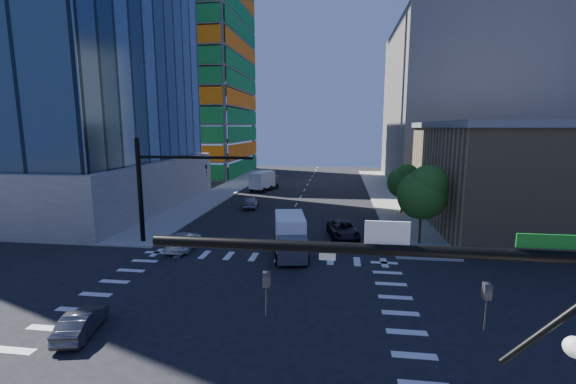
# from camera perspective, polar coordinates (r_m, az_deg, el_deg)

# --- Properties ---
(ground) EXTENTS (160.00, 160.00, 0.00)m
(ground) POSITION_cam_1_polar(r_m,az_deg,el_deg) (22.38, -7.81, -17.14)
(ground) COLOR black
(ground) RESTS_ON ground
(road_markings) EXTENTS (20.00, 20.00, 0.01)m
(road_markings) POSITION_cam_1_polar(r_m,az_deg,el_deg) (22.38, -7.81, -17.13)
(road_markings) COLOR silver
(road_markings) RESTS_ON ground
(sidewalk_ne) EXTENTS (5.00, 60.00, 0.15)m
(sidewalk_ne) POSITION_cam_1_polar(r_m,az_deg,el_deg) (60.48, 14.15, -0.21)
(sidewalk_ne) COLOR gray
(sidewalk_ne) RESTS_ON ground
(sidewalk_nw) EXTENTS (5.00, 60.00, 0.15)m
(sidewalk_nw) POSITION_cam_1_polar(r_m,az_deg,el_deg) (62.71, -9.17, 0.30)
(sidewalk_nw) COLOR gray
(sidewalk_nw) RESTS_ON ground
(construction_building) EXTENTS (25.16, 34.50, 70.60)m
(construction_building) POSITION_cam_1_polar(r_m,az_deg,el_deg) (88.80, -15.07, 18.69)
(construction_building) COLOR gray
(construction_building) RESTS_ON ground
(commercial_building) EXTENTS (20.50, 22.50, 10.60)m
(commercial_building) POSITION_cam_1_polar(r_m,az_deg,el_deg) (45.86, 32.75, 2.14)
(commercial_building) COLOR #947F55
(commercial_building) RESTS_ON ground
(bg_building_ne) EXTENTS (24.00, 30.00, 28.00)m
(bg_building_ne) POSITION_cam_1_polar(r_m,az_deg,el_deg) (77.40, 24.26, 11.67)
(bg_building_ne) COLOR slate
(bg_building_ne) RESTS_ON ground
(signal_mast_nw) EXTENTS (10.20, 0.40, 9.00)m
(signal_mast_nw) POSITION_cam_1_polar(r_m,az_deg,el_deg) (34.73, -18.98, 1.54)
(signal_mast_nw) COLOR black
(signal_mast_nw) RESTS_ON sidewalk_nw
(tree_south) EXTENTS (4.16, 4.16, 6.82)m
(tree_south) POSITION_cam_1_polar(r_m,az_deg,el_deg) (34.32, 19.50, 0.06)
(tree_south) COLOR #382316
(tree_south) RESTS_ON sidewalk_ne
(tree_north) EXTENTS (3.54, 3.52, 5.78)m
(tree_north) POSITION_cam_1_polar(r_m,az_deg,el_deg) (46.15, 16.81, 1.62)
(tree_north) COLOR #382316
(tree_north) RESTS_ON sidewalk_ne
(car_nb_far) EXTENTS (3.33, 5.68, 1.48)m
(car_nb_far) POSITION_cam_1_polar(r_m,az_deg,el_deg) (35.85, 8.14, -5.55)
(car_nb_far) COLOR black
(car_nb_far) RESTS_ON ground
(car_sb_near) EXTENTS (2.09, 4.85, 1.39)m
(car_sb_near) POSITION_cam_1_polar(r_m,az_deg,el_deg) (33.48, -15.15, -6.97)
(car_sb_near) COLOR white
(car_sb_near) RESTS_ON ground
(car_sb_mid) EXTENTS (2.31, 4.62, 1.51)m
(car_sb_mid) POSITION_cam_1_polar(r_m,az_deg,el_deg) (48.77, -5.53, -1.45)
(car_sb_mid) COLOR #94959B
(car_sb_mid) RESTS_ON ground
(car_sb_cross) EXTENTS (2.02, 3.87, 1.21)m
(car_sb_cross) POSITION_cam_1_polar(r_m,az_deg,el_deg) (22.26, -28.28, -16.67)
(car_sb_cross) COLOR #424246
(car_sb_cross) RESTS_ON ground
(box_truck_near) EXTENTS (3.49, 6.17, 3.05)m
(box_truck_near) POSITION_cam_1_polar(r_m,az_deg,el_deg) (30.46, 0.38, -6.98)
(box_truck_near) COLOR black
(box_truck_near) RESTS_ON ground
(box_truck_far) EXTENTS (4.03, 6.23, 3.03)m
(box_truck_far) POSITION_cam_1_polar(r_m,az_deg,el_deg) (62.19, -3.43, 1.50)
(box_truck_far) COLOR black
(box_truck_far) RESTS_ON ground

